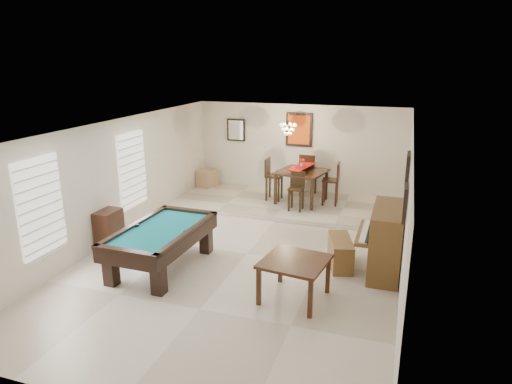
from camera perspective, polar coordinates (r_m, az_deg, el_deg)
The scene contains 26 objects.
ground_plane at distance 9.41m, azimuth -1.16°, elevation -7.78°, with size 6.00×9.00×0.02m, color beige.
wall_back at distance 13.15m, azimuth 5.38°, elevation 5.21°, with size 6.00×0.04×2.60m, color silver.
wall_front at distance 5.26m, azimuth -18.32°, elevation -13.54°, with size 6.00×0.04×2.60m, color silver.
wall_left at distance 10.31m, azimuth -17.13°, elevation 1.39°, with size 0.04×9.00×2.60m, color silver.
wall_right at distance 8.47m, azimuth 18.30°, elevation -1.94°, with size 0.04×9.00×2.60m, color silver.
ceiling at distance 8.67m, azimuth -1.26°, elevation 8.15°, with size 6.00×9.00×0.04m, color white.
dining_step at distance 12.29m, azimuth 3.90°, elevation -1.54°, with size 6.00×2.50×0.12m, color beige.
window_left_front at distance 8.65m, azimuth -25.35°, elevation -1.65°, with size 0.06×1.00×1.70m, color white.
window_left_rear at distance 10.75m, azimuth -15.22°, elevation 2.69°, with size 0.06×1.00×1.70m, color white.
pool_table at distance 8.87m, azimuth -11.69°, elevation -6.93°, with size 1.25×2.31×0.77m, color black, non-canonical shape.
square_table at distance 7.66m, azimuth 4.81°, elevation -10.83°, with size 1.01×1.01×0.70m, color black, non-canonical shape.
upright_piano at distance 8.76m, azimuth 15.03°, elevation -5.75°, with size 0.84×1.50×1.25m, color brown, non-canonical shape.
piano_bench at distance 8.95m, azimuth 10.49°, elevation -7.41°, with size 0.38×0.98×0.55m, color brown.
apothecary_chest at distance 9.93m, azimuth -17.87°, elevation -4.56°, with size 0.38×0.57×0.85m, color black.
dining_table at distance 12.20m, azimuth 5.69°, elevation 0.97°, with size 1.18×1.18×0.98m, color black, non-canonical shape.
flower_vase at distance 12.05m, azimuth 5.77°, elevation 3.70°, with size 0.13×0.13×0.22m, color red, non-canonical shape.
dining_chair_south at distance 11.52m, azimuth 5.05°, elevation 0.05°, with size 0.36×0.36×0.98m, color black, non-canonical shape.
dining_chair_north at distance 12.84m, azimuth 6.56°, elevation 2.20°, with size 0.44×0.44×1.18m, color black, non-canonical shape.
dining_chair_west at distance 12.33m, azimuth 2.29°, elevation 1.61°, with size 0.42×0.42×1.15m, color black, non-canonical shape.
dining_chair_east at distance 12.09m, azimuth 9.30°, elevation 1.06°, with size 0.42×0.42×1.13m, color black, non-canonical shape.
corner_bench at distance 13.77m, azimuth -6.14°, elevation 1.73°, with size 0.45×0.56×0.50m, color tan.
chandelier at distance 11.76m, azimuth 4.04°, elevation 8.35°, with size 0.44×0.44×0.60m, color #FFE5B2, non-canonical shape.
back_painting at distance 13.01m, azimuth 5.41°, elevation 7.77°, with size 0.75×0.06×0.95m, color #D84C14.
back_mirror at distance 13.57m, azimuth -2.50°, elevation 7.76°, with size 0.55×0.06×0.65m, color white.
right_picture_upper at distance 8.60m, azimuth 18.41°, elevation 2.49°, with size 0.06×0.55×0.65m, color slate.
right_picture_lower at distance 7.40m, azimuth 18.16°, elevation -1.30°, with size 0.06×0.45×0.55m, color gray.
Camera 1 is at (2.88, -8.08, 3.86)m, focal length 32.00 mm.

